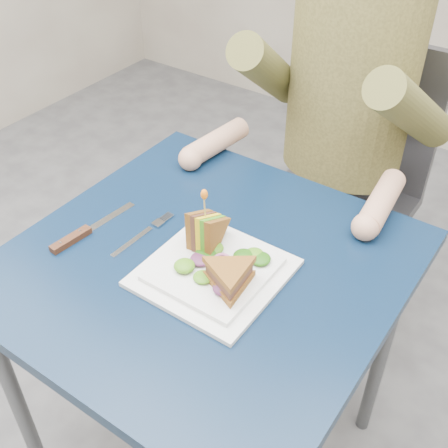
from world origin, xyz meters
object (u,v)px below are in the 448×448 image
Objects in this scene: fork at (142,235)px; sandwich_upright at (205,232)px; table at (206,288)px; diner at (351,69)px; plate at (214,271)px; chair at (349,172)px; sandwich_flat at (230,277)px; knife at (79,235)px.

sandwich_upright is at bearing 14.82° from fork.
diner is at bearing 90.00° from table.
sandwich_upright reaches higher than plate.
plate is (0.04, -0.76, 0.20)m from chair.
diner is at bearing 97.85° from sandwich_flat.
table is 3.38× the size of knife.
fork is (-0.25, 0.03, -0.04)m from sandwich_flat.
knife is (-0.11, -0.08, 0.00)m from fork.
table is 4.18× the size of fork.
sandwich_flat is 0.70× the size of knife.
fork reaches higher than table.
fork is at bearing 177.83° from plate.
plate is at bearing -2.17° from fork.
sandwich_upright is 0.28m from knife.
sandwich_flat is at bearing -24.44° from plate.
diner is 0.68m from plate.
diner reaches higher than knife.
fork is (-0.16, -0.76, 0.19)m from chair.
fork is (-0.16, -0.64, -0.18)m from diner.
plate is at bearing -40.75° from sandwich_upright.
chair is at bearing 90.00° from table.
sandwich_upright is at bearing 146.86° from sandwich_flat.
diner is at bearing 93.37° from plate.
chair is 7.07× the size of sandwich_upright.
sandwich_flat reaches higher than plate.
diner is 3.36× the size of knife.
fork is at bearing 36.82° from knife.
plate is 1.17× the size of knife.
table is 2.88× the size of plate.
diner reaches higher than chair.
plate is 0.07m from sandwich_flat.
sandwich_upright reaches higher than table.
chair is 0.83m from sandwich_flat.
diner is 4.15× the size of fork.
sandwich_flat is at bearing -27.56° from table.
knife is (-0.26, -0.72, -0.18)m from diner.
table is at bearing 5.98° from fork.
table is 5.71× the size of sandwich_upright.
diner is 5.67× the size of sandwich_upright.
fork is (-0.19, 0.01, -0.01)m from plate.
chair is at bearing 92.87° from plate.
knife is at bearing -107.41° from chair.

